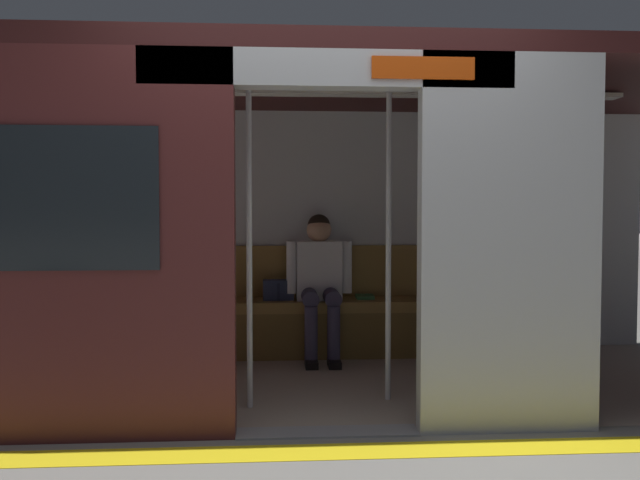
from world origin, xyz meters
name	(u,v)px	position (x,y,z in m)	size (l,w,h in m)	color
ground_plane	(328,433)	(0.00, 0.00, 0.00)	(60.00, 60.00, 0.00)	gray
platform_edge_strip	(332,451)	(0.00, 0.30, 0.00)	(8.00, 0.24, 0.01)	yellow
train_car	(305,179)	(0.07, -1.10, 1.46)	(6.40, 2.52, 2.23)	#ADAFB5
bench_seat	(309,314)	(0.00, -2.00, 0.37)	(2.98, 0.44, 0.48)	olive
person_seated	(320,275)	(-0.09, -1.95, 0.70)	(0.55, 0.67, 1.21)	silver
handbag	(278,290)	(0.25, -2.05, 0.56)	(0.26, 0.15, 0.17)	#262D4C
book	(365,297)	(-0.49, -2.10, 0.49)	(0.15, 0.22, 0.03)	#33723F
grab_pole_door	(249,242)	(0.45, -0.52, 1.04)	(0.04, 0.04, 2.09)	silver
grab_pole_far	(388,241)	(-0.45, -0.64, 1.04)	(0.04, 0.04, 2.09)	silver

